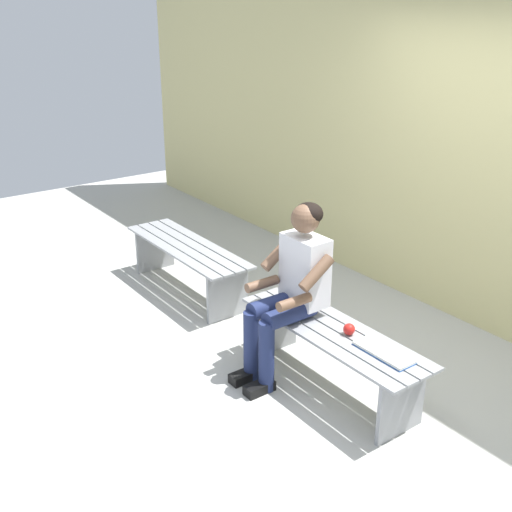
{
  "coord_description": "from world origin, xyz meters",
  "views": [
    {
      "loc": [
        -2.76,
        2.66,
        2.56
      ],
      "look_at": [
        0.68,
        0.15,
        0.81
      ],
      "focal_mm": 44.75,
      "sensor_mm": 36.0,
      "label": 1
    }
  ],
  "objects_px": {
    "person_seated": "(291,285)",
    "bench_near": "(332,345)",
    "apple": "(349,329)",
    "bench_far": "(188,257)",
    "book_open": "(384,353)"
  },
  "relations": [
    {
      "from": "bench_near",
      "to": "book_open",
      "type": "relative_size",
      "value": 3.67
    },
    {
      "from": "bench_far",
      "to": "person_seated",
      "type": "xyz_separation_m",
      "value": [
        -1.61,
        0.1,
        0.35
      ]
    },
    {
      "from": "bench_far",
      "to": "person_seated",
      "type": "distance_m",
      "value": 1.65
    },
    {
      "from": "book_open",
      "to": "person_seated",
      "type": "bearing_deg",
      "value": 10.79
    },
    {
      "from": "bench_far",
      "to": "apple",
      "type": "relative_size",
      "value": 19.29
    },
    {
      "from": "person_seated",
      "to": "book_open",
      "type": "xyz_separation_m",
      "value": [
        -0.76,
        -0.14,
        -0.23
      ]
    },
    {
      "from": "bench_near",
      "to": "bench_far",
      "type": "xyz_separation_m",
      "value": [
        1.94,
        0.0,
        0.0
      ]
    },
    {
      "from": "bench_near",
      "to": "apple",
      "type": "relative_size",
      "value": 18.95
    },
    {
      "from": "bench_near",
      "to": "person_seated",
      "type": "xyz_separation_m",
      "value": [
        0.33,
        0.1,
        0.35
      ]
    },
    {
      "from": "bench_near",
      "to": "book_open",
      "type": "height_order",
      "value": "book_open"
    },
    {
      "from": "person_seated",
      "to": "apple",
      "type": "height_order",
      "value": "person_seated"
    },
    {
      "from": "bench_near",
      "to": "apple",
      "type": "xyz_separation_m",
      "value": [
        -0.11,
        -0.04,
        0.16
      ]
    },
    {
      "from": "bench_far",
      "to": "apple",
      "type": "distance_m",
      "value": 2.06
    },
    {
      "from": "person_seated",
      "to": "bench_near",
      "type": "bearing_deg",
      "value": -163.06
    },
    {
      "from": "bench_far",
      "to": "person_seated",
      "type": "height_order",
      "value": "person_seated"
    }
  ]
}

